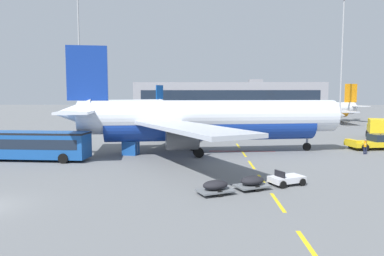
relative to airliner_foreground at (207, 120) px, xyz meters
The scene contains 14 objects.
ground 32.95m from the airliner_foreground, 36.49° to the left, with size 400.00×400.00×0.00m, color slate.
apron_paint_markings 17.64m from the airliner_foreground, 75.51° to the left, with size 8.00×95.15×0.01m.
airliner_foreground is the anchor object (origin of this frame).
pushback_tug 21.64m from the airliner_foreground, ahead, with size 6.39×3.97×2.08m.
airliner_mid_left 57.07m from the airliner_foreground, 60.57° to the left, with size 27.69×26.92×9.85m.
airliner_far_right 83.53m from the airliner_foreground, 106.16° to the left, with size 26.43×28.26×10.70m.
apron_shuttle_bus 19.21m from the airliner_foreground, 164.18° to the right, with size 12.15×3.48×3.00m.
ground_power_truck 30.48m from the airliner_foreground, 28.37° to the left, with size 4.73×7.40×3.14m.
baggage_train 16.53m from the airliner_foreground, 78.84° to the right, with size 8.35×5.14×1.14m.
ground_crew_worker 18.48m from the airliner_foreground, ahead, with size 0.52×0.55×1.73m.
uld_cargo_container 9.37m from the airliner_foreground, behind, with size 1.81×1.77×1.60m.
apron_light_mast_near 50.12m from the airliner_foreground, 126.51° to the left, with size 1.80×1.80×29.65m.
apron_light_mast_far 54.10m from the airliner_foreground, 52.89° to the left, with size 1.80×1.80×29.68m.
terminal_satellite 118.98m from the airliner_foreground, 84.76° to the left, with size 82.28×22.75×14.07m.
Camera 1 is at (13.25, -19.92, 6.72)m, focal length 32.49 mm.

